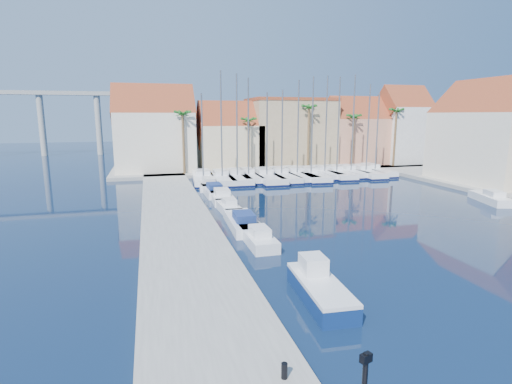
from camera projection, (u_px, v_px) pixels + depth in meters
ground at (363, 284)px, 22.13m from camera, size 260.00×260.00×0.00m
quay_west at (179, 226)px, 32.57m from camera, size 6.00×77.00×0.50m
shore_north at (273, 167)px, 70.13m from camera, size 54.00×16.00×0.50m
bollard at (284, 371)px, 13.39m from camera, size 0.22×0.22×0.55m
fishing_boat at (319, 287)px, 20.20m from camera, size 2.23×5.73×1.97m
motorboat_west_0 at (258, 237)px, 28.91m from camera, size 1.77×5.50×1.40m
motorboat_west_1 at (243, 222)px, 33.11m from camera, size 2.53×7.06×1.40m
motorboat_west_2 at (228, 207)px, 38.47m from camera, size 1.82×5.16×1.40m
motorboat_west_3 at (221, 196)px, 43.48m from camera, size 2.51×6.90×1.40m
motorboat_west_4 at (214, 190)px, 46.95m from camera, size 2.29×6.90×1.40m
motorboat_west_5 at (208, 184)px, 51.31m from camera, size 3.07×7.53×1.40m
motorboat_west_6 at (204, 176)px, 57.81m from camera, size 1.98×5.70×1.40m
motorboat_east_1 at (491, 198)px, 42.56m from camera, size 3.45×6.17×1.40m
sailboat_0 at (203, 178)px, 55.22m from camera, size 3.62×10.94×12.01m
sailboat_1 at (222, 178)px, 55.28m from camera, size 3.09×10.46×14.93m
sailboat_2 at (237, 177)px, 56.16m from camera, size 3.47×11.26×14.60m
sailboat_3 at (248, 176)px, 57.12m from camera, size 2.85×9.99×14.15m
sailboat_4 at (265, 176)px, 56.89m from camera, size 3.40×12.07×12.23m
sailboat_5 at (280, 175)px, 57.91m from camera, size 3.38×11.63×12.61m
sailboat_6 at (295, 174)px, 58.73m from camera, size 3.30×11.59×14.01m
sailboat_7 at (310, 175)px, 58.45m from camera, size 3.93×11.53×14.45m
sailboat_8 at (323, 173)px, 60.10m from camera, size 3.07×9.26×14.72m
sailboat_9 at (335, 173)px, 60.27m from camera, size 3.45×10.74×14.58m
sailboat_10 at (349, 172)px, 61.15m from camera, size 2.73×8.96×14.96m
sailboat_11 at (364, 172)px, 61.12m from camera, size 3.51×10.41×13.61m
sailboat_12 at (373, 171)px, 62.57m from camera, size 2.61×9.82×12.38m
building_0 at (155, 132)px, 62.87m from camera, size 12.30×9.00×13.50m
building_1 at (230, 139)px, 66.17m from camera, size 10.30×8.00×11.00m
building_2 at (290, 132)px, 69.76m from camera, size 14.20×10.20×11.50m
building_3 at (355, 134)px, 71.96m from camera, size 10.30×8.00×12.00m
building_4 at (402, 127)px, 73.10m from camera, size 8.30×8.00×14.00m
building_6 at (491, 136)px, 51.83m from camera, size 9.00×14.30×13.50m
palm_0 at (183, 116)px, 58.67m from camera, size 2.60×2.60×10.15m
palm_1 at (248, 122)px, 61.41m from camera, size 2.60×2.60×9.15m
palm_2 at (309, 110)px, 63.61m from camera, size 2.60×2.60×11.15m
palm_3 at (354, 118)px, 65.93m from camera, size 2.60×2.60×9.65m
palm_4 at (397, 113)px, 67.79m from camera, size 2.60×2.60×10.65m
viaduct at (15, 110)px, 87.88m from camera, size 48.00×2.20×14.45m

